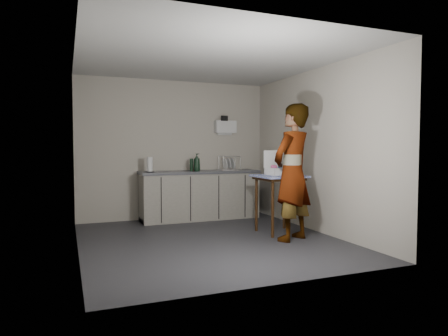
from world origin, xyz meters
name	(u,v)px	position (x,y,z in m)	size (l,w,h in m)	color
ground	(210,240)	(0.00, 0.00, 0.00)	(4.00, 4.00, 0.00)	#292A2F
wall_back	(175,150)	(0.00, 1.99, 1.30)	(3.60, 0.02, 2.60)	beige
wall_right	(316,150)	(1.79, 0.00, 1.30)	(0.02, 4.00, 2.60)	beige
wall_left	(77,151)	(-1.79, 0.00, 1.30)	(0.02, 4.00, 2.60)	beige
ceiling	(210,59)	(0.00, 0.00, 2.60)	(3.60, 4.00, 0.01)	silver
kitchen_counter	(200,196)	(0.40, 1.70, 0.43)	(2.24, 0.62, 0.91)	black
wall_shelf	(225,127)	(1.00, 1.92, 1.75)	(0.42, 0.18, 0.37)	white
side_table	(279,183)	(1.18, 0.09, 0.79)	(0.72, 0.72, 0.91)	#3B220D
standing_man	(292,172)	(1.11, -0.41, 0.99)	(0.72, 0.47, 1.97)	#B2A593
soap_bottle	(197,162)	(0.31, 1.60, 1.07)	(0.12, 0.13, 0.32)	black
soda_can	(195,168)	(0.30, 1.68, 0.97)	(0.06, 0.06, 0.11)	red
dark_bottle	(191,165)	(0.23, 1.68, 1.02)	(0.07, 0.07, 0.23)	black
paper_towel	(150,165)	(-0.56, 1.60, 1.04)	(0.15, 0.15, 0.27)	black
dish_rack	(229,167)	(1.01, 1.73, 0.97)	(0.39, 0.29, 0.27)	white
bakery_box	(275,169)	(1.16, 0.17, 1.00)	(0.32, 0.32, 0.39)	white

